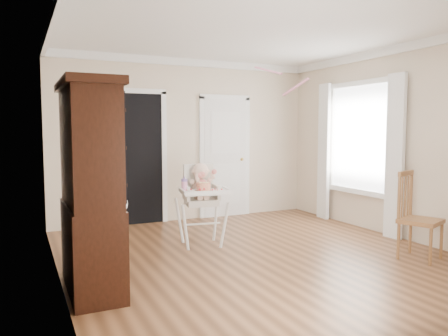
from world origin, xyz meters
name	(u,v)px	position (x,y,z in m)	size (l,w,h in m)	color
floor	(261,257)	(0.00, 0.00, 0.00)	(5.00, 5.00, 0.00)	#51311B
ceiling	(263,27)	(0.00, 0.00, 2.70)	(5.00, 5.00, 0.00)	white
wall_back	(187,140)	(0.00, 2.50, 1.35)	(4.50, 4.50, 0.00)	beige
wall_left	(57,148)	(-2.25, 0.00, 1.35)	(5.00, 5.00, 0.00)	beige
wall_right	(402,142)	(2.25, 0.00, 1.35)	(5.00, 5.00, 0.00)	beige
crown_molding	(263,32)	(0.00, 0.00, 2.64)	(4.50, 5.00, 0.12)	white
doorway	(135,156)	(-0.90, 2.48, 1.11)	(1.06, 0.05, 2.22)	black
closet_door	(225,158)	(0.70, 2.48, 1.02)	(0.96, 0.09, 2.13)	white
window_right	(357,145)	(2.18, 0.80, 1.29)	(0.13, 1.84, 2.30)	white
high_chair	(201,195)	(-0.44, 0.82, 0.67)	(0.74, 0.87, 1.09)	white
baby	(201,182)	(-0.43, 0.84, 0.84)	(0.32, 0.27, 0.50)	beige
cake	(204,187)	(-0.50, 0.58, 0.81)	(0.23, 0.23, 0.11)	silver
sippy_cup	(184,184)	(-0.70, 0.73, 0.84)	(0.08, 0.08, 0.19)	pink
china_cabinet	(91,187)	(-1.99, -0.24, 0.99)	(0.52, 1.17, 1.97)	black
dining_chair	(418,218)	(1.65, -0.83, 0.48)	(0.54, 0.54, 1.04)	brown
streamer	(268,70)	(0.08, 0.01, 2.21)	(0.03, 0.50, 0.02)	pink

